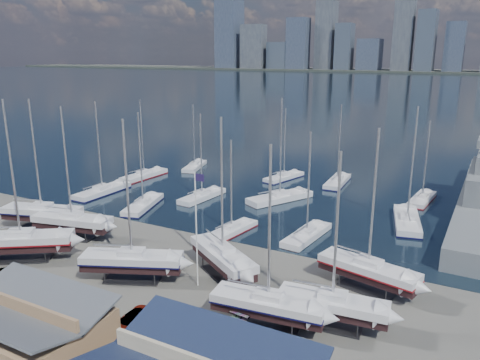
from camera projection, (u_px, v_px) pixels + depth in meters
The scene contains 30 objects.
ground at pixel (156, 267), 49.87m from camera, with size 1400.00×1400.00×0.00m, color #605E59.
water at pixel (444, 88), 313.81m from camera, with size 1400.00×600.00×0.40m, color #192B39.
far_shore at pixel (466, 72), 534.82m from camera, with size 1400.00×80.00×2.20m, color #2D332D.
skyline at pixel (463, 38), 523.12m from camera, with size 639.14×43.80×107.69m.
shed_grey at pixel (24, 323), 35.69m from camera, with size 12.60×8.40×4.17m.
sailboat_cradle_0 at pixel (42, 212), 60.65m from camera, with size 10.77×5.86×16.72m.
sailboat_cradle_1 at pixel (21, 241), 51.23m from camera, with size 10.81×8.70×17.61m.
sailboat_cradle_2 at pixel (72, 221), 57.46m from camera, with size 10.28×4.84×16.18m.
sailboat_cradle_3 at pixel (132, 261), 46.58m from camera, with size 10.35×6.62×16.25m.
sailboat_cradle_4 at pixel (223, 256), 47.57m from camera, with size 9.91×7.80×16.30m.
sailboat_cradle_5 at pixel (268, 305), 38.50m from camera, with size 9.80×3.73×15.49m.
sailboat_cradle_6 at pixel (368, 270), 44.58m from camera, with size 10.09×4.91×15.73m.
sailboat_cradle_7 at pixel (332, 304), 38.59m from camera, with size 9.31×3.43×14.94m.
sailboat_moored_0 at pixel (102, 192), 75.74m from camera, with size 3.16×10.51×15.61m.
sailboat_moored_1 at pixel (144, 176), 85.55m from camera, with size 3.53×10.15×14.91m.
sailboat_moored_2 at pixel (195, 167), 92.57m from camera, with size 4.73×9.09×13.22m.
sailboat_moored_3 at pixel (143, 206), 69.00m from camera, with size 5.44×10.23×14.74m.
sailboat_moored_4 at pixel (202, 197), 73.16m from camera, with size 3.45×9.45×13.96m.
sailboat_moored_5 at pixel (284, 178), 84.51m from camera, with size 4.85×9.35×13.46m.
sailboat_moored_6 at pixel (232, 231), 59.13m from camera, with size 3.59×8.67×12.58m.
sailboat_moored_7 at pixel (280, 199), 72.20m from camera, with size 7.84×11.11×16.54m.
sailboat_moored_8 at pixel (337, 183), 81.38m from camera, with size 3.24×9.80×14.45m.
sailboat_moored_9 at pixel (307, 236), 57.52m from camera, with size 3.52×9.44×13.92m.
sailboat_moored_10 at pixel (407, 222), 62.29m from camera, with size 5.37×11.40×16.43m.
sailboat_moored_11 at pixel (422, 200), 71.77m from camera, with size 3.32×8.98×13.12m.
car_a at pixel (31, 289), 43.70m from camera, with size 1.89×4.70×1.60m, color gray.
car_b at pixel (14, 276), 46.23m from camera, with size 1.54×4.42×1.46m, color gray.
car_c at pixel (131, 322), 38.51m from camera, with size 2.19×4.75×1.32m, color gray.
car_d at pixel (221, 336), 36.38m from camera, with size 2.20×5.41×1.57m, color gray.
flagpole at pixel (197, 222), 44.18m from camera, with size 1.03×0.12×11.63m.
Camera 1 is at (29.45, -46.07, 22.05)m, focal length 35.00 mm.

